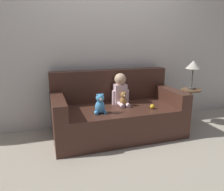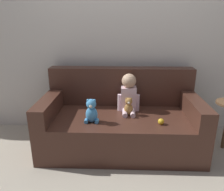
{
  "view_description": "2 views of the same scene",
  "coord_description": "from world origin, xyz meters",
  "px_view_note": "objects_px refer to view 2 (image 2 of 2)",
  "views": [
    {
      "loc": [
        -0.96,
        -2.71,
        1.3
      ],
      "look_at": [
        -0.11,
        -0.1,
        0.6
      ],
      "focal_mm": 35.0,
      "sensor_mm": 36.0,
      "label": 1
    },
    {
      "loc": [
        -0.02,
        -2.27,
        1.4
      ],
      "look_at": [
        -0.1,
        0.01,
        0.63
      ],
      "focal_mm": 35.0,
      "sensor_mm": 36.0,
      "label": 2
    }
  ],
  "objects_px": {
    "couch": "(121,121)",
    "person_baby": "(129,94)",
    "toy_ball": "(161,122)",
    "teddy_bear_brown": "(129,107)",
    "plush_toy_side": "(92,111)"
  },
  "relations": [
    {
      "from": "person_baby",
      "to": "plush_toy_side",
      "type": "bearing_deg",
      "value": -139.35
    },
    {
      "from": "couch",
      "to": "plush_toy_side",
      "type": "xyz_separation_m",
      "value": [
        -0.3,
        -0.27,
        0.23
      ]
    },
    {
      "from": "teddy_bear_brown",
      "to": "plush_toy_side",
      "type": "bearing_deg",
      "value": -152.04
    },
    {
      "from": "couch",
      "to": "person_baby",
      "type": "height_order",
      "value": "couch"
    },
    {
      "from": "person_baby",
      "to": "toy_ball",
      "type": "relative_size",
      "value": 6.97
    },
    {
      "from": "couch",
      "to": "toy_ball",
      "type": "distance_m",
      "value": 0.52
    },
    {
      "from": "couch",
      "to": "teddy_bear_brown",
      "type": "xyz_separation_m",
      "value": [
        0.08,
        -0.06,
        0.2
      ]
    },
    {
      "from": "couch",
      "to": "toy_ball",
      "type": "height_order",
      "value": "couch"
    },
    {
      "from": "person_baby",
      "to": "teddy_bear_brown",
      "type": "xyz_separation_m",
      "value": [
        -0.0,
        -0.13,
        -0.11
      ]
    },
    {
      "from": "person_baby",
      "to": "toy_ball",
      "type": "bearing_deg",
      "value": -48.59
    },
    {
      "from": "plush_toy_side",
      "to": "toy_ball",
      "type": "relative_size",
      "value": 4.08
    },
    {
      "from": "teddy_bear_brown",
      "to": "toy_ball",
      "type": "xyz_separation_m",
      "value": [
        0.32,
        -0.23,
        -0.06
      ]
    },
    {
      "from": "toy_ball",
      "to": "teddy_bear_brown",
      "type": "bearing_deg",
      "value": 144.16
    },
    {
      "from": "teddy_bear_brown",
      "to": "plush_toy_side",
      "type": "distance_m",
      "value": 0.44
    },
    {
      "from": "plush_toy_side",
      "to": "toy_ball",
      "type": "height_order",
      "value": "plush_toy_side"
    }
  ]
}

